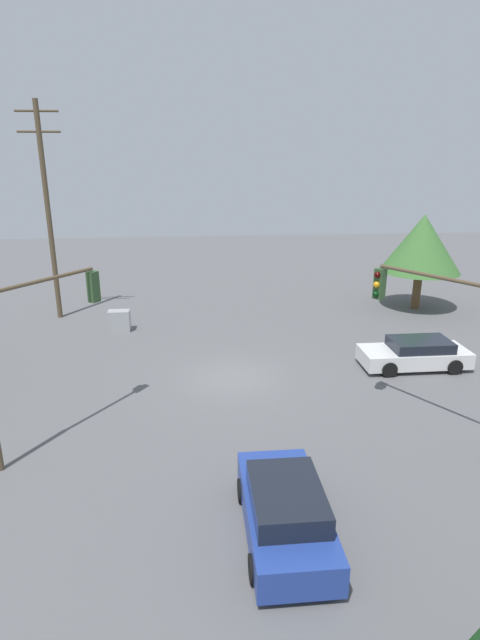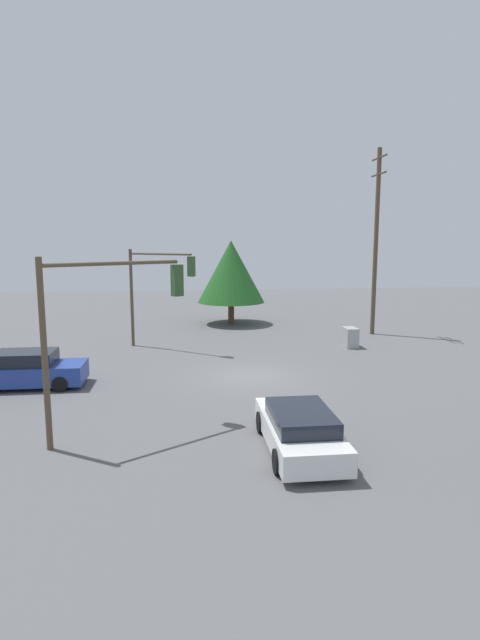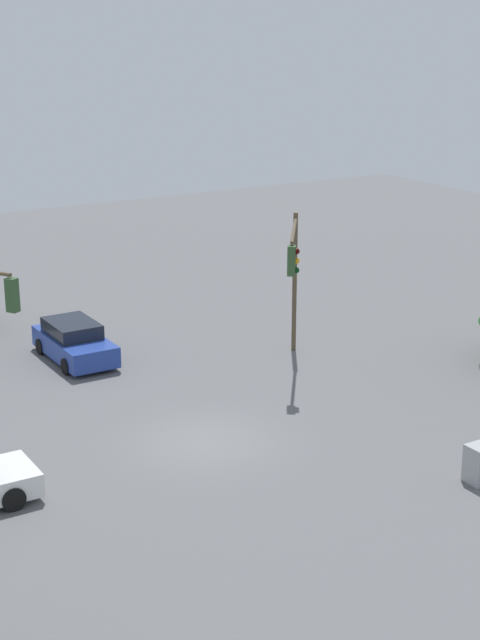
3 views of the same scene
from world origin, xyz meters
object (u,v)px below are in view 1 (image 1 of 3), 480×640
(sedan_blue, at_px, (285,511))
(sedan_white, at_px, (415,354))
(traffic_signal_main, at_px, (37,329))
(traffic_signal_cross, at_px, (444,325))
(electrical_cabinet, at_px, (119,321))

(sedan_blue, xyz_separation_m, sedan_white, (7.58, 9.69, -0.08))
(sedan_blue, relative_size, traffic_signal_main, 0.78)
(traffic_signal_main, relative_size, traffic_signal_cross, 0.99)
(sedan_blue, bearing_deg, traffic_signal_main, 144.06)
(traffic_signal_main, distance_m, electrical_cabinet, 11.44)
(sedan_blue, distance_m, traffic_signal_cross, 7.66)
(sedan_white, bearing_deg, electrical_cabinet, 65.57)
(sedan_white, xyz_separation_m, traffic_signal_cross, (-1.94, -5.61, 3.28))
(sedan_white, distance_m, traffic_signal_cross, 6.78)
(traffic_signal_cross, bearing_deg, sedan_white, -51.25)
(electrical_cabinet, bearing_deg, sedan_white, -24.43)
(sedan_blue, distance_m, traffic_signal_main, 9.03)
(electrical_cabinet, bearing_deg, traffic_signal_cross, -45.25)
(sedan_white, bearing_deg, sedan_blue, 141.99)
(sedan_white, bearing_deg, traffic_signal_main, 108.16)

